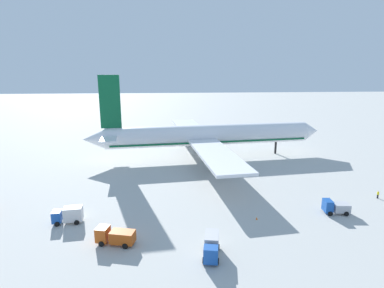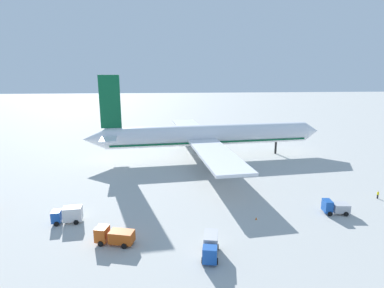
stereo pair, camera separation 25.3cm
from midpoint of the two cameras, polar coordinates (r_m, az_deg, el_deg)
name	(u,v)px [view 2 (the right image)]	position (r m, az deg, el deg)	size (l,w,h in m)	color
ground_plane	(210,157)	(98.81, 3.44, -2.41)	(600.00, 600.00, 0.00)	#B2B2AD
airliner	(206,135)	(96.88, 2.70, 1.60)	(76.28, 73.32, 25.94)	white
service_truck_1	(68,215)	(61.13, -21.98, -12.09)	(5.36, 2.78, 2.98)	#194CA5
service_truck_3	(211,246)	(47.97, 3.64, -18.40)	(3.20, 6.00, 3.02)	#194CA5
service_truck_4	(114,236)	(52.23, -14.14, -16.24)	(6.46, 3.64, 2.74)	#BF4C14
service_truck_5	(335,207)	(66.44, 25.21, -10.58)	(4.98, 2.98, 2.72)	#194CA5
ground_worker_0	(378,195)	(78.33, 31.42, -8.08)	(0.56, 0.56, 1.68)	black
traffic_cone_0	(102,134)	(137.77, -16.40, 1.72)	(0.36, 0.36, 0.55)	orange
traffic_cone_1	(256,218)	(59.74, 11.99, -13.39)	(0.36, 0.36, 0.55)	orange
traffic_cone_2	(137,137)	(128.45, -10.21, 1.23)	(0.36, 0.36, 0.55)	orange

